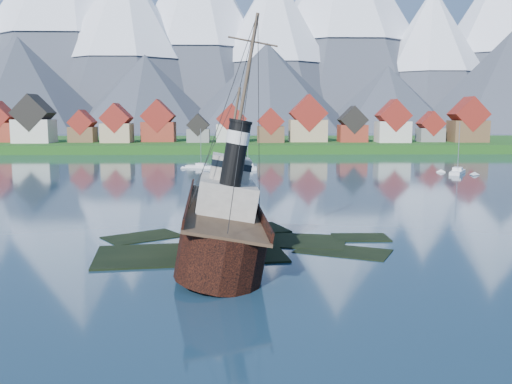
{
  "coord_description": "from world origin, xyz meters",
  "views": [
    {
      "loc": [
        2.13,
        -55.83,
        13.64
      ],
      "look_at": [
        3.52,
        6.0,
        5.0
      ],
      "focal_mm": 40.0,
      "sensor_mm": 36.0,
      "label": 1
    }
  ],
  "objects_px": {
    "sailboat_d": "(457,173)",
    "sailboat_e": "(248,168)",
    "tugboat_wreck": "(216,220)",
    "sailboat_c": "(201,167)"
  },
  "relations": [
    {
      "from": "tugboat_wreck",
      "to": "sailboat_c",
      "type": "relative_size",
      "value": 2.98
    },
    {
      "from": "tugboat_wreck",
      "to": "sailboat_d",
      "type": "height_order",
      "value": "tugboat_wreck"
    },
    {
      "from": "sailboat_d",
      "to": "sailboat_e",
      "type": "height_order",
      "value": "sailboat_d"
    },
    {
      "from": "tugboat_wreck",
      "to": "sailboat_c",
      "type": "xyz_separation_m",
      "value": [
        -7.71,
        85.05,
        -2.78
      ]
    },
    {
      "from": "sailboat_c",
      "to": "sailboat_d",
      "type": "relative_size",
      "value": 0.84
    },
    {
      "from": "sailboat_e",
      "to": "sailboat_d",
      "type": "bearing_deg",
      "value": -26.25
    },
    {
      "from": "sailboat_d",
      "to": "sailboat_e",
      "type": "bearing_deg",
      "value": -165.56
    },
    {
      "from": "tugboat_wreck",
      "to": "sailboat_e",
      "type": "height_order",
      "value": "tugboat_wreck"
    },
    {
      "from": "sailboat_c",
      "to": "sailboat_e",
      "type": "distance_m",
      "value": 11.72
    },
    {
      "from": "tugboat_wreck",
      "to": "sailboat_d",
      "type": "distance_m",
      "value": 87.05
    }
  ]
}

